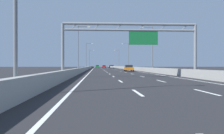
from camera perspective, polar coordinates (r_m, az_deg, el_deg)
name	(u,v)px	position (r m, az deg, el deg)	size (l,w,h in m)	color
ground_plane	(106,69)	(99.93, -1.36, -0.40)	(260.00, 260.00, 0.00)	#262628
lane_dash_left_1	(138,93)	(12.60, 5.98, -5.97)	(0.16, 3.00, 0.01)	white
lane_dash_left_2	(120,81)	(21.49, 1.98, -3.33)	(0.16, 3.00, 0.01)	white
lane_dash_left_3	(113,77)	(30.45, 0.34, -2.23)	(0.16, 3.00, 0.01)	white
lane_dash_left_4	(110,74)	(39.43, -0.56, -1.63)	(0.16, 3.00, 0.01)	white
lane_dash_left_5	(107,72)	(48.41, -1.12, -1.25)	(0.16, 3.00, 0.01)	white
lane_dash_left_6	(106,71)	(57.40, -1.51, -0.99)	(0.16, 3.00, 0.01)	white
lane_dash_left_7	(104,70)	(66.39, -1.79, -0.80)	(0.16, 3.00, 0.01)	white
lane_dash_left_8	(103,70)	(75.39, -2.00, -0.66)	(0.16, 3.00, 0.01)	white
lane_dash_left_9	(103,69)	(84.38, -2.17, -0.55)	(0.16, 3.00, 0.01)	white
lane_dash_left_10	(102,69)	(93.38, -2.31, -0.46)	(0.16, 3.00, 0.01)	white
lane_dash_left_11	(102,69)	(102.38, -2.42, -0.38)	(0.16, 3.00, 0.01)	white
lane_dash_left_12	(101,68)	(111.37, -2.51, -0.32)	(0.16, 3.00, 0.01)	white
lane_dash_left_13	(101,68)	(120.37, -2.59, -0.26)	(0.16, 3.00, 0.01)	white
lane_dash_left_14	(101,68)	(129.37, -2.66, -0.22)	(0.16, 3.00, 0.01)	white
lane_dash_left_15	(100,68)	(138.37, -2.72, -0.18)	(0.16, 3.00, 0.01)	white
lane_dash_left_16	(100,68)	(147.37, -2.77, -0.14)	(0.16, 3.00, 0.01)	white
lane_dash_left_17	(100,67)	(156.37, -2.82, -0.11)	(0.16, 3.00, 0.01)	white
lane_dash_right_1	(206,92)	(13.66, 21.11, -5.50)	(0.16, 3.00, 0.01)	white
lane_dash_right_2	(161,81)	(22.13, 11.31, -3.23)	(0.16, 3.00, 0.01)	white
lane_dash_right_3	(142,76)	(30.91, 7.02, -2.19)	(0.16, 3.00, 0.01)	white
lane_dash_right_4	(132,74)	(39.78, 4.63, -1.61)	(0.16, 3.00, 0.01)	white
lane_dash_right_5	(125,72)	(48.70, 3.12, -1.24)	(0.16, 3.00, 0.01)	white
lane_dash_right_6	(121,71)	(57.64, 2.07, -0.99)	(0.16, 3.00, 0.01)	white
lane_dash_right_7	(118,70)	(66.60, 1.31, -0.80)	(0.16, 3.00, 0.01)	white
lane_dash_right_8	(115,70)	(75.57, 0.73, -0.66)	(0.16, 3.00, 0.01)	white
lane_dash_right_9	(113,69)	(84.55, 0.27, -0.54)	(0.16, 3.00, 0.01)	white
lane_dash_right_10	(112,69)	(93.53, -0.10, -0.45)	(0.16, 3.00, 0.01)	white
lane_dash_right_11	(110,69)	(102.51, -0.41, -0.38)	(0.16, 3.00, 0.01)	white
lane_dash_right_12	(109,68)	(111.50, -0.66, -0.32)	(0.16, 3.00, 0.01)	white
lane_dash_right_13	(108,68)	(120.49, -0.88, -0.26)	(0.16, 3.00, 0.01)	white
lane_dash_right_14	(107,68)	(129.48, -1.07, -0.22)	(0.16, 3.00, 0.01)	white
lane_dash_right_15	(107,68)	(138.47, -1.23, -0.18)	(0.16, 3.00, 0.01)	white
lane_dash_right_16	(106,68)	(147.46, -1.38, -0.14)	(0.16, 3.00, 0.01)	white
lane_dash_right_17	(106,67)	(156.46, -1.50, -0.11)	(0.16, 3.00, 0.01)	white
edge_line_left	(93,69)	(87.87, -4.48, -0.51)	(0.16, 176.00, 0.01)	white
edge_line_right	(122,69)	(88.33, 2.35, -0.50)	(0.16, 176.00, 0.01)	white
barrier_left	(90,67)	(109.89, -5.16, -0.08)	(0.45, 220.00, 0.95)	#9E9E99
barrier_right	(121,67)	(110.38, 2.02, -0.08)	(0.45, 220.00, 0.95)	#9E9E99
sign_gantry	(132,36)	(28.76, 4.65, 7.24)	(15.89, 0.36, 6.36)	gray
streetlamp_left_mid	(79,46)	(50.57, -7.67, 4.93)	(2.58, 0.28, 9.50)	slate
streetlamp_right_mid	(151,46)	(51.71, 9.14, 4.83)	(2.58, 0.28, 9.50)	slate
streetlamp_left_far	(87,54)	(88.97, -5.90, 2.97)	(2.58, 0.28, 9.50)	slate
streetlamp_right_far	(128,54)	(89.62, 3.70, 2.96)	(2.58, 0.28, 9.50)	slate
streetlamp_left_distant	(90,58)	(127.44, -5.20, 2.20)	(2.58, 0.28, 9.50)	slate
streetlamp_right_distant	(118,58)	(127.89, 1.51, 2.19)	(2.58, 0.28, 9.50)	slate
black_car	(111,66)	(132.84, -0.29, 0.13)	(1.77, 4.47, 1.48)	black
white_car	(112,67)	(118.57, 0.00, 0.10)	(1.79, 4.34, 1.52)	silver
green_car	(97,66)	(134.83, -3.41, 0.12)	(1.88, 4.28, 1.46)	#1E7A38
red_car	(104,66)	(134.88, -1.87, 0.12)	(1.90, 4.43, 1.43)	red
orange_car	(129,68)	(57.14, 3.93, -0.25)	(1.85, 4.33, 1.48)	orange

